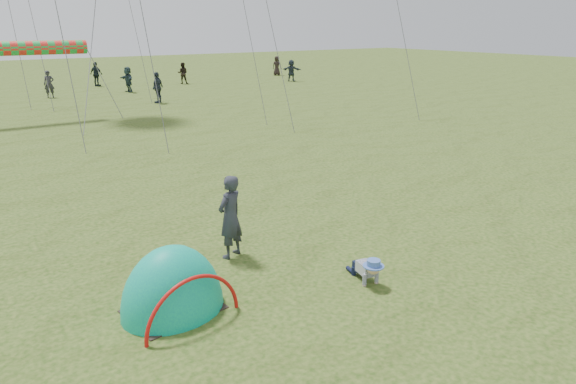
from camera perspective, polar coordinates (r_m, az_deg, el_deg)
ground at (r=8.76m, az=6.17°, el=-11.81°), size 140.00×140.00×0.00m
crawling_toddler at (r=9.26m, az=8.81°, el=-8.38°), size 0.60×0.75×0.51m
popup_tent at (r=8.64m, az=-12.59°, el=-12.64°), size 1.87×1.62×2.19m
standing_adult at (r=9.95m, az=-6.44°, el=-2.76°), size 0.71×0.60×1.66m
crowd_person_2 at (r=31.15m, az=-14.27°, el=11.18°), size 1.07×1.00×1.77m
crowd_person_5 at (r=36.92m, az=-17.36°, el=11.86°), size 0.68×1.60×1.67m
crowd_person_6 at (r=35.75m, az=-25.01°, el=10.81°), size 0.68×0.52×1.66m
crowd_person_8 at (r=41.21m, az=-20.52°, el=12.17°), size 0.94×1.08×1.75m
crowd_person_10 at (r=47.18m, az=-1.24°, el=13.85°), size 0.92×0.98×1.68m
crowd_person_11 at (r=42.21m, az=0.38°, el=13.35°), size 1.34×1.56×1.69m
crowd_person_13 at (r=41.20m, az=-11.62°, el=12.81°), size 0.97×0.92×1.59m
rainbow_tube_kite at (r=26.81m, az=-27.18°, el=14.04°), size 5.28×0.64×0.64m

